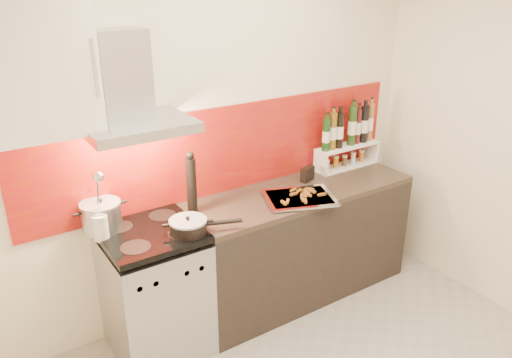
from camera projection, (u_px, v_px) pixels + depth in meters
back_wall at (221, 139)px, 3.56m from camera, size 3.40×0.02×2.60m
backsplash at (229, 149)px, 3.61m from camera, size 3.00×0.02×0.64m
range_stove at (156, 293)px, 3.30m from camera, size 0.60×0.60×0.91m
counter at (299, 242)px, 3.91m from camera, size 1.80×0.60×0.90m
range_hood at (129, 95)px, 2.91m from camera, size 0.62×0.50×0.61m
upper_cabinet at (22, 69)px, 2.54m from camera, size 0.70×0.35×0.72m
stock_pot at (101, 216)px, 3.11m from camera, size 0.25×0.25×0.22m
saute_pan at (189, 226)px, 3.09m from camera, size 0.44×0.25×0.11m
utensil_jar at (100, 219)px, 2.99m from camera, size 0.10×0.15×0.46m
pepper_mill at (191, 184)px, 3.30m from camera, size 0.07×0.07×0.44m
step_shelf at (348, 138)px, 4.07m from camera, size 0.59×0.16×0.51m
caddy_box at (307, 174)px, 3.86m from camera, size 0.13×0.09×0.11m
baking_tray at (300, 198)px, 3.56m from camera, size 0.59×0.53×0.03m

